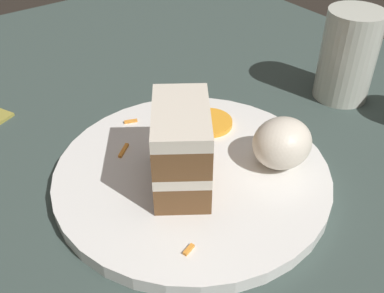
# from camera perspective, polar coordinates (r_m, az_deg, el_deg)

# --- Properties ---
(ground_plane) EXTENTS (6.00, 6.00, 0.00)m
(ground_plane) POSITION_cam_1_polar(r_m,az_deg,el_deg) (0.55, 1.72, -2.96)
(ground_plane) COLOR black
(ground_plane) RESTS_ON ground
(dining_table) EXTENTS (0.90, 1.16, 0.03)m
(dining_table) POSITION_cam_1_polar(r_m,az_deg,el_deg) (0.54, 1.75, -1.86)
(dining_table) COLOR #384742
(dining_table) RESTS_ON ground
(plate) EXTENTS (0.30, 0.30, 0.02)m
(plate) POSITION_cam_1_polar(r_m,az_deg,el_deg) (0.49, -0.00, -3.60)
(plate) COLOR white
(plate) RESTS_ON dining_table
(cake_slice) EXTENTS (0.10, 0.11, 0.09)m
(cake_slice) POSITION_cam_1_polar(r_m,az_deg,el_deg) (0.44, -1.35, -0.14)
(cake_slice) COLOR brown
(cake_slice) RESTS_ON plate
(cream_dollop) EXTENTS (0.07, 0.06, 0.05)m
(cream_dollop) POSITION_cam_1_polar(r_m,az_deg,el_deg) (0.49, 11.37, 0.44)
(cream_dollop) COLOR silver
(cream_dollop) RESTS_ON plate
(orange_garnish) EXTENTS (0.06, 0.06, 0.01)m
(orange_garnish) POSITION_cam_1_polar(r_m,az_deg,el_deg) (0.55, 2.19, 3.07)
(orange_garnish) COLOR orange
(orange_garnish) RESTS_ON plate
(carrot_shreds_scatter) EXTENTS (0.20, 0.21, 0.00)m
(carrot_shreds_scatter) POSITION_cam_1_polar(r_m,az_deg,el_deg) (0.51, -2.29, -0.87)
(carrot_shreds_scatter) COLOR orange
(carrot_shreds_scatter) RESTS_ON plate
(drinking_glass) EXTENTS (0.07, 0.07, 0.12)m
(drinking_glass) POSITION_cam_1_polar(r_m,az_deg,el_deg) (0.65, 19.04, 10.17)
(drinking_glass) COLOR beige
(drinking_glass) RESTS_ON dining_table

